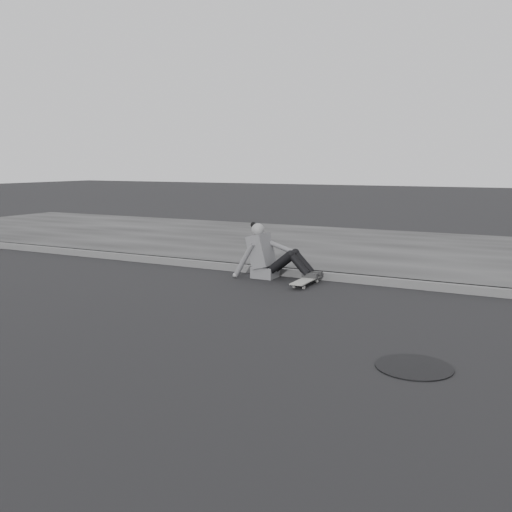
# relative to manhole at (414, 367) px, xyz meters

# --- Properties ---
(ground) EXTENTS (80.00, 80.00, 0.00)m
(ground) POSITION_rel_manhole_xyz_m (-2.37, 0.72, -0.01)
(ground) COLOR black
(ground) RESTS_ON ground
(curb) EXTENTS (24.00, 0.16, 0.12)m
(curb) POSITION_rel_manhole_xyz_m (-2.37, 3.30, 0.05)
(curb) COLOR #525252
(curb) RESTS_ON ground
(sidewalk) EXTENTS (24.00, 6.00, 0.12)m
(sidewalk) POSITION_rel_manhole_xyz_m (-2.37, 6.32, 0.05)
(sidewalk) COLOR #323232
(sidewalk) RESTS_ON ground
(manhole) EXTENTS (0.68, 0.68, 0.01)m
(manhole) POSITION_rel_manhole_xyz_m (0.00, 0.00, 0.00)
(manhole) COLOR black
(manhole) RESTS_ON ground
(skateboard) EXTENTS (0.20, 0.78, 0.09)m
(skateboard) POSITION_rel_manhole_xyz_m (-2.17, 2.76, 0.07)
(skateboard) COLOR gray
(skateboard) RESTS_ON ground
(seated_woman) EXTENTS (1.38, 0.46, 0.88)m
(seated_woman) POSITION_rel_manhole_xyz_m (-2.90, 3.01, 0.35)
(seated_woman) COLOR #59595C
(seated_woman) RESTS_ON ground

